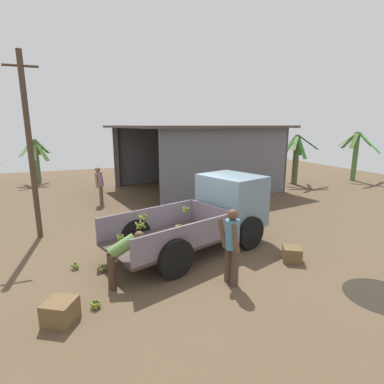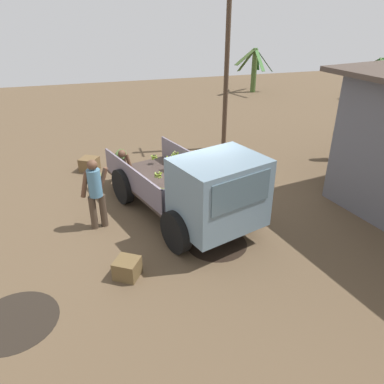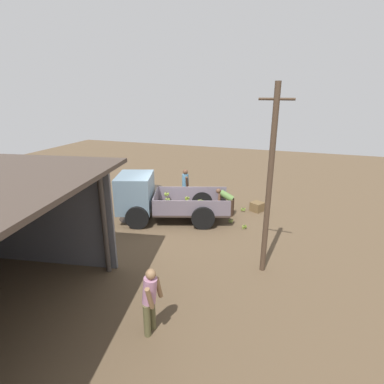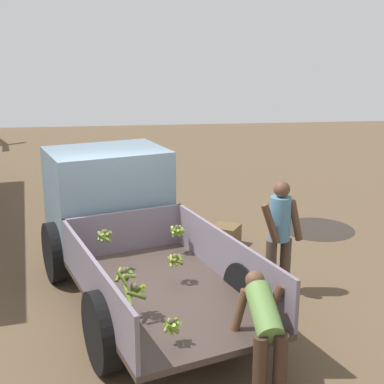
{
  "view_description": "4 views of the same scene",
  "coord_description": "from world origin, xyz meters",
  "px_view_note": "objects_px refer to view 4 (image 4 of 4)",
  "views": [
    {
      "loc": [
        -2.82,
        -7.52,
        3.5
      ],
      "look_at": [
        0.34,
        0.56,
        1.55
      ],
      "focal_mm": 28.0,
      "sensor_mm": 36.0,
      "label": 1
    },
    {
      "loc": [
        8.27,
        -2.08,
        4.9
      ],
      "look_at": [
        0.93,
        0.03,
        0.98
      ],
      "focal_mm": 35.0,
      "sensor_mm": 36.0,
      "label": 2
    },
    {
      "loc": [
        -4.57,
        11.12,
        5.33
      ],
      "look_at": [
        -0.91,
        0.29,
        1.48
      ],
      "focal_mm": 28.0,
      "sensor_mm": 36.0,
      "label": 3
    },
    {
      "loc": [
        -6.96,
        0.11,
        3.62
      ],
      "look_at": [
        0.67,
        -0.85,
        1.5
      ],
      "focal_mm": 50.0,
      "sensor_mm": 36.0,
      "label": 4
    }
  ],
  "objects_px": {
    "person_foreground_visitor": "(280,232)",
    "wooden_crate_1": "(226,235)",
    "person_worker_loading": "(264,327)",
    "cargo_truck": "(118,215)"
  },
  "relations": [
    {
      "from": "person_foreground_visitor",
      "to": "person_worker_loading",
      "type": "height_order",
      "value": "person_foreground_visitor"
    },
    {
      "from": "cargo_truck",
      "to": "person_worker_loading",
      "type": "relative_size",
      "value": 4.17
    },
    {
      "from": "person_foreground_visitor",
      "to": "wooden_crate_1",
      "type": "relative_size",
      "value": 3.81
    },
    {
      "from": "cargo_truck",
      "to": "wooden_crate_1",
      "type": "height_order",
      "value": "cargo_truck"
    },
    {
      "from": "person_foreground_visitor",
      "to": "wooden_crate_1",
      "type": "bearing_deg",
      "value": -179.12
    },
    {
      "from": "person_foreground_visitor",
      "to": "wooden_crate_1",
      "type": "xyz_separation_m",
      "value": [
        2.04,
        0.41,
        -0.77
      ]
    },
    {
      "from": "wooden_crate_1",
      "to": "person_worker_loading",
      "type": "bearing_deg",
      "value": 174.59
    },
    {
      "from": "cargo_truck",
      "to": "wooden_crate_1",
      "type": "xyz_separation_m",
      "value": [
        1.17,
        -1.95,
        -0.86
      ]
    },
    {
      "from": "person_foreground_visitor",
      "to": "person_worker_loading",
      "type": "distance_m",
      "value": 2.41
    },
    {
      "from": "person_worker_loading",
      "to": "wooden_crate_1",
      "type": "xyz_separation_m",
      "value": [
        4.29,
        -0.41,
        -0.55
      ]
    }
  ]
}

